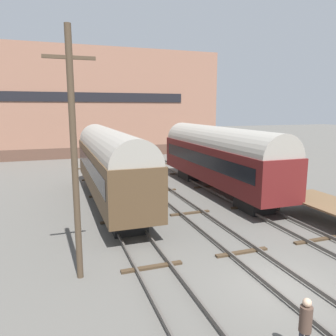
{
  "coord_description": "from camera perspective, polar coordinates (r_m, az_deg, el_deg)",
  "views": [
    {
      "loc": [
        -7.78,
        -9.03,
        6.48
      ],
      "look_at": [
        0.0,
        13.14,
        2.2
      ],
      "focal_mm": 35.0,
      "sensor_mm": 36.0,
      "label": 1
    }
  ],
  "objects": [
    {
      "name": "ground_plane",
      "position": [
        13.57,
        19.8,
        -18.86
      ],
      "size": [
        200.0,
        200.0,
        0.0
      ],
      "primitive_type": "plane",
      "color": "#56544F"
    },
    {
      "name": "utility_pole",
      "position": [
        12.39,
        -16.03,
        2.29
      ],
      "size": [
        1.8,
        0.24,
        9.34
      ],
      "color": "#473828",
      "rests_on": "ground"
    },
    {
      "name": "train_car_brown",
      "position": [
        22.43,
        -10.04,
        1.07
      ],
      "size": [
        2.86,
        15.59,
        5.14
      ],
      "color": "black",
      "rests_on": "ground"
    },
    {
      "name": "track_middle",
      "position": [
        13.5,
        19.84,
        -18.33
      ],
      "size": [
        2.6,
        60.0,
        0.26
      ],
      "color": "#4C4742",
      "rests_on": "ground"
    },
    {
      "name": "person_worker",
      "position": [
        9.92,
        22.81,
        -23.66
      ],
      "size": [
        0.32,
        0.32,
        1.76
      ],
      "color": "#282833",
      "rests_on": "ground"
    },
    {
      "name": "train_car_maroon",
      "position": [
        25.76,
        8.74,
        2.2
      ],
      "size": [
        3.05,
        15.78,
        5.12
      ],
      "color": "black",
      "rests_on": "ground"
    },
    {
      "name": "warehouse_building",
      "position": [
        49.31,
        -14.63,
        10.84
      ],
      "size": [
        37.54,
        10.12,
        14.41
      ],
      "color": "brown",
      "rests_on": "ground"
    },
    {
      "name": "track_left",
      "position": [
        11.58,
        1.8,
        -22.85
      ],
      "size": [
        2.6,
        60.0,
        0.26
      ],
      "color": "#4C4742",
      "rests_on": "ground"
    }
  ]
}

